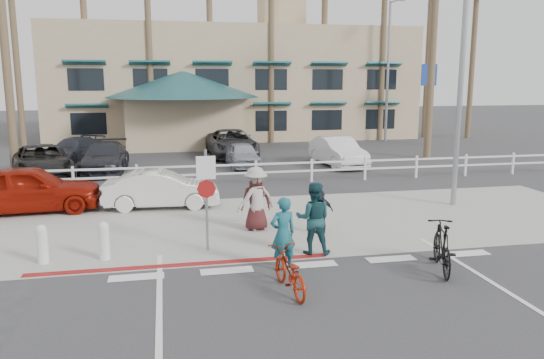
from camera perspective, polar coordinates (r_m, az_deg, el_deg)
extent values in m
plane|color=#333335|center=(12.12, 5.04, -10.12)|extent=(140.00, 140.00, 0.00)
cube|color=#333335|center=(10.36, 8.29, -13.90)|extent=(12.00, 16.00, 0.01)
cube|color=gray|center=(16.26, 0.51, -4.60)|extent=(22.00, 7.00, 0.01)
cube|color=#333335|center=(20.08, -1.88, -1.65)|extent=(40.00, 5.00, 0.01)
cube|color=#333335|center=(29.34, -5.02, 2.25)|extent=(50.00, 16.00, 0.01)
cube|color=maroon|center=(12.78, -9.72, -9.06)|extent=(7.00, 0.25, 0.02)
imported|color=maroon|center=(10.96, 1.85, -9.85)|extent=(0.79, 1.78, 0.91)
imported|color=#185764|center=(12.10, 1.18, -5.84)|extent=(0.69, 0.53, 1.70)
imported|color=black|center=(12.67, 17.83, -6.89)|extent=(1.14, 2.01, 1.16)
imported|color=#153D42|center=(13.22, 4.46, -4.18)|extent=(1.03, 0.89, 1.82)
imported|color=#A8A59F|center=(15.24, -1.75, -2.09)|extent=(1.36, 1.06, 1.85)
imported|color=#24262C|center=(14.99, 5.35, -3.52)|extent=(0.79, 0.47, 1.25)
imported|color=#401718|center=(15.25, -1.72, -2.27)|extent=(0.86, 0.57, 1.75)
imported|color=silver|center=(18.35, -11.80, -1.04)|extent=(3.93, 1.56, 1.27)
imported|color=maroon|center=(19.08, -24.76, -0.91)|extent=(4.71, 2.14, 1.57)
imported|color=black|center=(25.70, -23.57, 1.80)|extent=(3.74, 5.63, 1.44)
imported|color=black|center=(26.11, -17.56, 2.27)|extent=(2.09, 4.84, 1.39)
imported|color=#9499A6|center=(26.40, -3.16, 2.65)|extent=(1.53, 3.60, 1.22)
imported|color=silver|center=(26.88, 7.08, 2.99)|extent=(1.93, 4.53, 1.45)
imported|color=#20232B|center=(30.45, -20.56, 3.06)|extent=(3.30, 4.53, 1.22)
imported|color=#302F33|center=(29.98, -4.38, 3.90)|extent=(2.58, 5.53, 1.53)
imported|color=silver|center=(30.37, -3.81, 3.80)|extent=(2.84, 5.01, 1.32)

